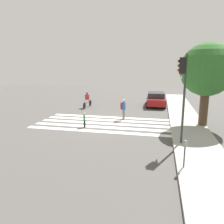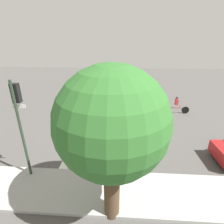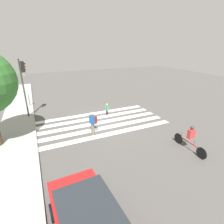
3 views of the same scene
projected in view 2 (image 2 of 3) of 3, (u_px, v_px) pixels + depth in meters
name	position (u px, v px, depth m)	size (l,w,h in m)	color
ground_plane	(109.00, 128.00, 13.72)	(60.00, 60.00, 0.00)	#4C4947
sidewalk_curb	(98.00, 191.00, 7.95)	(36.00, 2.50, 0.14)	#9E9E99
crosswalk_stripes	(109.00, 128.00, 13.72)	(4.71, 10.00, 0.01)	white
traffic_light	(19.00, 113.00, 7.71)	(0.60, 0.50, 4.95)	#283828
street_tree	(112.00, 124.00, 5.45)	(3.65, 3.65, 5.90)	#4C3826
pedestrian_adult_yellow_jacket	(131.00, 124.00, 12.07)	(0.51, 0.48, 1.68)	#6B6051
pedestrian_child_with_backpack	(94.00, 115.00, 14.51)	(0.32, 0.20, 1.07)	black
cyclist_far_lane	(176.00, 104.00, 16.06)	(2.46, 0.41, 1.63)	black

